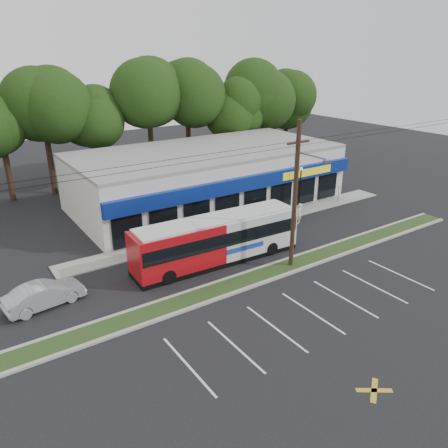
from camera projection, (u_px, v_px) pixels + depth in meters
name	position (u px, v px, depth m)	size (l,w,h in m)	color
ground	(266.00, 284.00, 27.94)	(120.00, 120.00, 0.00)	black
grass_strip	(256.00, 277.00, 28.69)	(40.00, 1.60, 0.12)	#243917
curb_south	(265.00, 282.00, 28.03)	(40.00, 0.25, 0.14)	#9E9E93
curb_north	(249.00, 272.00, 29.34)	(40.00, 0.25, 0.14)	#9E9E93
sidewalk	(245.00, 224.00, 37.45)	(32.00, 2.20, 0.10)	#9E9E93
strip_mall	(207.00, 176.00, 42.08)	(25.00, 12.55, 5.30)	beige
utility_pole	(294.00, 192.00, 28.12)	(50.00, 2.77, 10.00)	black
lamp_post	(300.00, 184.00, 39.44)	(0.30, 0.30, 4.25)	black
sign_post	(339.00, 188.00, 42.27)	(0.45, 0.10, 2.23)	#59595E
tree_line	(145.00, 105.00, 46.94)	(46.76, 6.76, 11.83)	black
metrobus	(217.00, 238.00, 30.35)	(12.40, 3.10, 3.31)	#A70C13
car_dark	(273.00, 212.00, 38.20)	(1.84, 4.57, 1.56)	black
car_silver	(44.00, 295.00, 25.30)	(1.57, 4.50, 1.48)	#A5A8AD
pedestrian_a	(299.00, 214.00, 37.42)	(0.66, 0.43, 1.81)	white
pedestrian_b	(260.00, 216.00, 36.77)	(0.90, 0.70, 1.86)	beige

